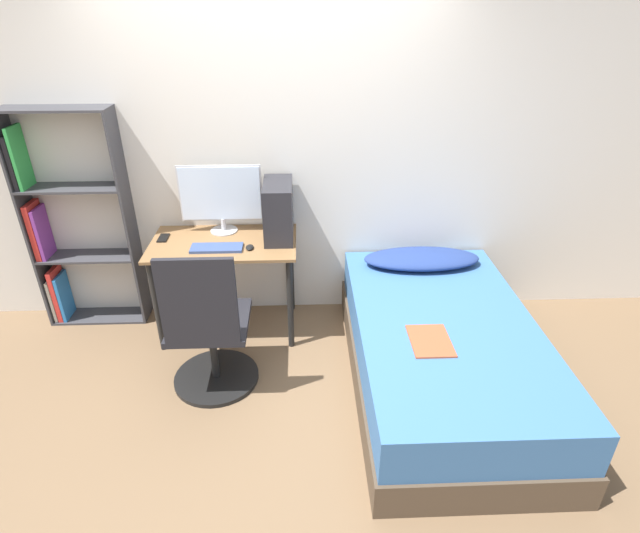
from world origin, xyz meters
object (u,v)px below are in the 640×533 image
Objects in this scene: bookshelf at (66,230)px; monitor at (221,196)px; keyboard at (217,248)px; office_chair at (209,337)px; pc_tower at (278,210)px; bed at (442,352)px.

monitor is at bearing 0.03° from bookshelf.
keyboard is at bearing -92.17° from monitor.
pc_tower reaches higher than office_chair.
bookshelf is 2.77× the size of monitor.
bookshelf is 1.59× the size of office_chair.
monitor reaches higher than keyboard.
pc_tower is at bearing 144.26° from bed.
pc_tower is (1.60, -0.11, 0.18)m from bookshelf.
bookshelf is 4.62× the size of keyboard.
bed is at bearing -0.73° from office_chair.
keyboard is at bearing -14.95° from bookshelf.
bookshelf reaches higher than office_chair.
bed is at bearing -35.74° from pc_tower.
monitor is (-1.50, 0.89, 0.79)m from bed.
bookshelf reaches higher than keyboard.
office_chair is 0.53× the size of bed.
keyboard is (0.00, 0.56, 0.36)m from office_chair.
bookshelf is 1.50m from office_chair.
monitor is at bearing 87.83° from keyboard.
monitor reaches higher than bed.
bookshelf is at bearing -179.97° from monitor.
bed is at bearing -30.65° from monitor.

